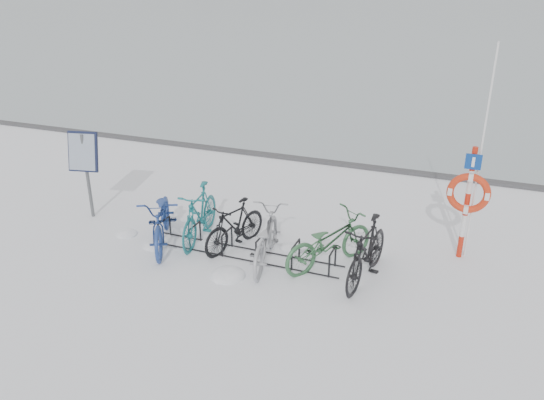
{
  "coord_description": "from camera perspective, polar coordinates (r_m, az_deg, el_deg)",
  "views": [
    {
      "loc": [
        3.88,
        -8.4,
        5.09
      ],
      "look_at": [
        0.37,
        0.6,
        0.99
      ],
      "focal_mm": 35.0,
      "sensor_mm": 36.0,
      "label": 1
    }
  ],
  "objects": [
    {
      "name": "ground",
      "position": [
        10.56,
        -3.06,
        -5.87
      ],
      "size": [
        900.0,
        900.0,
        0.0
      ],
      "primitive_type": "plane",
      "color": "white",
      "rests_on": "ground"
    },
    {
      "name": "bike_2",
      "position": [
        10.64,
        -4.04,
        -2.58
      ],
      "size": [
        0.98,
        1.75,
        1.01
      ],
      "primitive_type": "imported",
      "rotation": [
        0.0,
        0.0,
        -0.32
      ],
      "color": "black",
      "rests_on": "ground"
    },
    {
      "name": "bike_3",
      "position": [
        10.08,
        -0.75,
        -3.94
      ],
      "size": [
        1.05,
        2.1,
        1.05
      ],
      "primitive_type": "imported",
      "rotation": [
        0.0,
        0.0,
        3.32
      ],
      "color": "#9A9BA2",
      "rests_on": "ground"
    },
    {
      "name": "bike_4",
      "position": [
        10.01,
        6.17,
        -4.23
      ],
      "size": [
        1.74,
        2.08,
        1.07
      ],
      "primitive_type": "imported",
      "rotation": [
        0.0,
        0.0,
        2.54
      ],
      "color": "#32613C",
      "rests_on": "ground"
    },
    {
      "name": "bike_5",
      "position": [
        9.63,
        10.18,
        -5.28
      ],
      "size": [
        0.81,
        2.02,
        1.18
      ],
      "primitive_type": "imported",
      "rotation": [
        0.0,
        0.0,
        -0.14
      ],
      "color": "black",
      "rests_on": "ground"
    },
    {
      "name": "quay_edge",
      "position": [
        15.65,
        5.83,
        4.08
      ],
      "size": [
        400.0,
        0.25,
        0.1
      ],
      "primitive_type": "cube",
      "color": "#3F3F42",
      "rests_on": "ground"
    },
    {
      "name": "lifebuoy_station",
      "position": [
        10.49,
        20.41,
        0.7
      ],
      "size": [
        0.78,
        0.22,
        4.08
      ],
      "color": "red",
      "rests_on": "ground"
    },
    {
      "name": "info_board",
      "position": [
        12.32,
        -19.58,
        4.4
      ],
      "size": [
        0.7,
        0.38,
        2.0
      ],
      "rotation": [
        0.0,
        0.0,
        0.21
      ],
      "color": "#595B5E",
      "rests_on": "ground"
    },
    {
      "name": "bike_1",
      "position": [
        11.02,
        -7.81,
        -1.34
      ],
      "size": [
        0.83,
        2.02,
        1.18
      ],
      "primitive_type": "imported",
      "rotation": [
        0.0,
        0.0,
        0.14
      ],
      "color": "#1A6D75",
      "rests_on": "ground"
    },
    {
      "name": "snow_drifts",
      "position": [
        10.58,
        -6.18,
        -5.92
      ],
      "size": [
        4.1,
        2.09,
        0.23
      ],
      "color": "white",
      "rests_on": "ground"
    },
    {
      "name": "bike_rack",
      "position": [
        10.47,
        -3.08,
        -5.0
      ],
      "size": [
        4.0,
        0.48,
        0.46
      ],
      "color": "black",
      "rests_on": "ground"
    },
    {
      "name": "bike_0",
      "position": [
        10.97,
        -11.72,
        -1.8
      ],
      "size": [
        1.68,
        2.32,
        1.16
      ],
      "primitive_type": "imported",
      "rotation": [
        0.0,
        0.0,
        0.47
      ],
      "color": "navy",
      "rests_on": "ground"
    }
  ]
}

